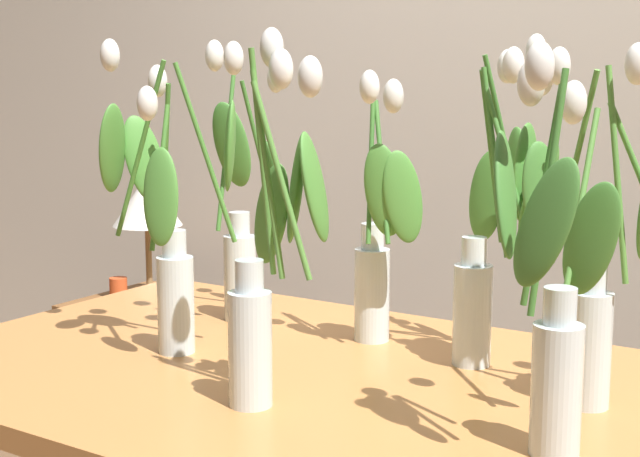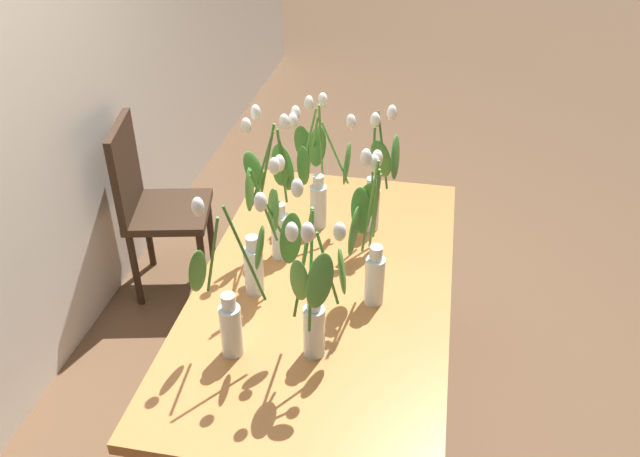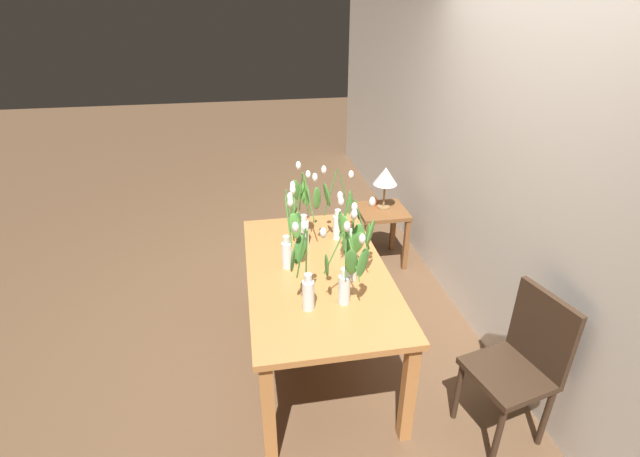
{
  "view_description": "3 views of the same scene",
  "coord_description": "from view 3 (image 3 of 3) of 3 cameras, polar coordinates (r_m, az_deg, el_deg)",
  "views": [
    {
      "loc": [
        0.75,
        -1.26,
        1.23
      ],
      "look_at": [
        -0.01,
        -0.07,
        1.01
      ],
      "focal_mm": 50.99,
      "sensor_mm": 36.0,
      "label": 1
    },
    {
      "loc": [
        -1.83,
        -0.33,
        2.2
      ],
      "look_at": [
        0.0,
        0.02,
        0.98
      ],
      "focal_mm": 36.92,
      "sensor_mm": 36.0,
      "label": 2
    },
    {
      "loc": [
        2.47,
        -0.42,
        2.33
      ],
      "look_at": [
        -0.06,
        0.03,
        1.01
      ],
      "focal_mm": 25.6,
      "sensor_mm": 36.0,
      "label": 3
    }
  ],
  "objects": [
    {
      "name": "dining_table",
      "position": [
        3.02,
        -0.36,
        -6.65
      ],
      "size": [
        1.6,
        0.9,
        0.74
      ],
      "color": "#B7753D",
      "rests_on": "ground"
    },
    {
      "name": "tulip_vase_2",
      "position": [
        2.97,
        3.42,
        -1.3
      ],
      "size": [
        0.17,
        0.14,
        0.52
      ],
      "color": "silver",
      "rests_on": "dining_table"
    },
    {
      "name": "room_wall_rear",
      "position": [
        3.16,
        23.59,
        6.85
      ],
      "size": [
        9.0,
        0.1,
        2.7
      ],
      "primitive_type": "cube",
      "color": "silver",
      "rests_on": "ground"
    },
    {
      "name": "side_table",
      "position": [
        4.33,
        7.69,
        0.97
      ],
      "size": [
        0.44,
        0.44,
        0.55
      ],
      "color": "brown",
      "rests_on": "ground"
    },
    {
      "name": "dining_chair",
      "position": [
        2.86,
        23.89,
        -14.77
      ],
      "size": [
        0.48,
        0.48,
        0.93
      ],
      "color": "#382619",
      "rests_on": "ground"
    },
    {
      "name": "pillar_candle",
      "position": [
        4.32,
        6.71,
        3.28
      ],
      "size": [
        0.06,
        0.06,
        0.07
      ],
      "primitive_type": "cylinder",
      "color": "#CC4C23",
      "rests_on": "side_table"
    },
    {
      "name": "tulip_vase_6",
      "position": [
        3.24,
        2.25,
        1.6
      ],
      "size": [
        0.13,
        0.25,
        0.58
      ],
      "color": "silver",
      "rests_on": "dining_table"
    },
    {
      "name": "tulip_vase_4",
      "position": [
        2.53,
        -1.91,
        -6.46
      ],
      "size": [
        0.16,
        0.14,
        0.55
      ],
      "color": "silver",
      "rests_on": "dining_table"
    },
    {
      "name": "table_lamp",
      "position": [
        4.19,
        8.18,
        6.38
      ],
      "size": [
        0.22,
        0.22,
        0.4
      ],
      "color": "olive",
      "rests_on": "side_table"
    },
    {
      "name": "tulip_vase_0",
      "position": [
        3.16,
        -2.09,
        1.96
      ],
      "size": [
        0.26,
        0.22,
        0.58
      ],
      "color": "silver",
      "rests_on": "dining_table"
    },
    {
      "name": "tulip_vase_3",
      "position": [
        2.54,
        3.2,
        -5.32
      ],
      "size": [
        0.27,
        0.27,
        0.55
      ],
      "color": "silver",
      "rests_on": "dining_table"
    },
    {
      "name": "tulip_vase_1",
      "position": [
        2.88,
        -3.74,
        -1.42
      ],
      "size": [
        0.19,
        0.14,
        0.58
      ],
      "color": "silver",
      "rests_on": "dining_table"
    },
    {
      "name": "ground_plane",
      "position": [
        3.42,
        -0.33,
        -15.7
      ],
      "size": [
        18.0,
        18.0,
        0.0
      ],
      "primitive_type": "plane",
      "color": "brown"
    },
    {
      "name": "tulip_vase_5",
      "position": [
        2.75,
        4.67,
        -2.49
      ],
      "size": [
        0.21,
        0.2,
        0.58
      ],
      "color": "silver",
      "rests_on": "dining_table"
    }
  ]
}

